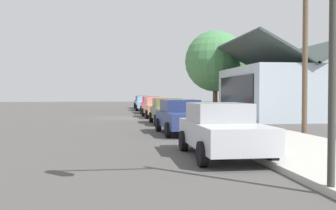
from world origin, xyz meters
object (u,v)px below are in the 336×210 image
(car_charcoal, at_px, (142,102))
(car_navy, at_px, (181,116))
(car_skyblue, at_px, (144,103))
(car_silver, at_px, (221,129))
(shade_tree, at_px, (215,61))
(traffic_light_main, at_px, (278,4))
(car_cherry, at_px, (151,105))
(car_coral, at_px, (156,107))
(car_olive, at_px, (168,111))
(fire_hydrant_red, at_px, (245,132))
(utility_pole_wooden, at_px, (305,49))

(car_charcoal, xyz_separation_m, car_navy, (31.40, -0.19, -0.00))
(car_skyblue, height_order, car_silver, same)
(car_navy, xyz_separation_m, shade_tree, (-16.96, 5.99, 4.03))
(traffic_light_main, bearing_deg, car_skyblue, 179.84)
(car_cherry, distance_m, car_coral, 6.29)
(car_olive, distance_m, traffic_light_main, 17.37)
(car_navy, bearing_deg, car_skyblue, 177.18)
(car_cherry, xyz_separation_m, shade_tree, (1.90, 5.78, 4.03))
(fire_hydrant_red, bearing_deg, utility_pole_wooden, 131.06)
(car_olive, xyz_separation_m, car_navy, (6.04, -0.17, -0.00))
(car_navy, bearing_deg, car_silver, -1.71)
(car_silver, relative_size, utility_pole_wooden, 0.60)
(car_olive, bearing_deg, car_charcoal, 178.57)
(car_charcoal, height_order, car_skyblue, same)
(car_navy, distance_m, traffic_light_main, 11.43)
(car_cherry, height_order, traffic_light_main, traffic_light_main)
(car_skyblue, distance_m, fire_hydrant_red, 29.53)
(car_cherry, height_order, shade_tree, shade_tree)
(car_olive, height_order, fire_hydrant_red, car_olive)
(car_charcoal, bearing_deg, car_silver, -0.36)
(shade_tree, relative_size, fire_hydrant_red, 10.77)
(car_cherry, bearing_deg, traffic_light_main, 2.66)
(car_charcoal, xyz_separation_m, car_skyblue, (6.42, -0.18, -0.00))
(utility_pole_wooden, bearing_deg, car_charcoal, -170.58)
(car_olive, bearing_deg, traffic_light_main, -2.24)
(car_skyblue, xyz_separation_m, car_silver, (31.56, 0.12, -0.00))
(fire_hydrant_red, bearing_deg, car_silver, -34.75)
(car_cherry, bearing_deg, shade_tree, 75.05)
(car_silver, height_order, shade_tree, shade_tree)
(car_olive, xyz_separation_m, car_silver, (12.63, -0.04, 0.00))
(car_olive, relative_size, car_silver, 0.98)
(traffic_light_main, bearing_deg, car_olive, 179.14)
(car_cherry, bearing_deg, fire_hydrant_red, 6.55)
(car_skyblue, height_order, car_coral, same)
(car_skyblue, bearing_deg, shade_tree, 37.40)
(car_olive, height_order, utility_pole_wooden, utility_pole_wooden)
(shade_tree, height_order, utility_pole_wooden, shade_tree)
(car_olive, height_order, car_silver, same)
(car_cherry, relative_size, car_silver, 1.04)
(car_skyblue, bearing_deg, traffic_light_main, 0.49)
(car_navy, xyz_separation_m, fire_hydrant_red, (4.51, 1.57, -0.32))
(car_skyblue, xyz_separation_m, car_coral, (12.40, 0.03, -0.00))
(car_silver, bearing_deg, car_skyblue, 179.86)
(utility_pole_wooden, bearing_deg, shade_tree, 178.64)
(car_skyblue, bearing_deg, car_charcoal, 179.06)
(car_cherry, relative_size, utility_pole_wooden, 0.63)
(car_skyblue, distance_m, traffic_light_main, 36.19)
(car_silver, bearing_deg, car_navy, -179.27)
(car_cherry, relative_size, shade_tree, 0.61)
(traffic_light_main, bearing_deg, utility_pole_wooden, 150.71)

